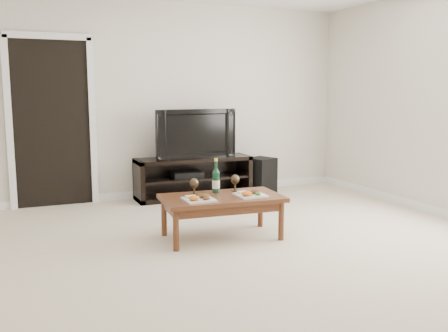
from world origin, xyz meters
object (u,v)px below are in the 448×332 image
at_px(media_console, 194,177).
at_px(television, 193,133).
at_px(subwoofer, 261,175).
at_px(coffee_table, 222,217).

relative_size(media_console, television, 1.39).
relative_size(subwoofer, coffee_table, 0.43).
distance_m(television, coffee_table, 2.03).
height_order(media_console, coffee_table, media_console).
distance_m(television, subwoofer, 1.16).
distance_m(subwoofer, coffee_table, 2.24).
xyz_separation_m(media_console, coffee_table, (-0.38, -1.88, -0.07)).
xyz_separation_m(media_console, television, (0.00, 0.00, 0.60)).
relative_size(television, coffee_table, 0.97).
bearing_deg(coffee_table, subwoofer, 52.92).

